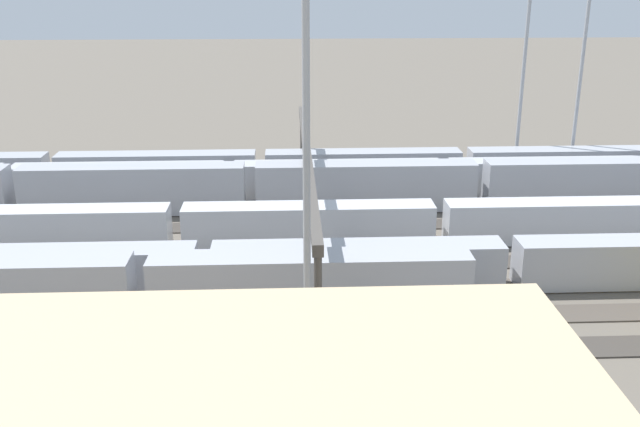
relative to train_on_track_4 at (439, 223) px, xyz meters
The scene contains 20 objects.
ground_plane 5.90m from the train_on_track_4, ahead, with size 400.00×400.00×0.00m, color #60594F.
track_bed_0 20.85m from the train_on_track_4, 74.51° to the right, with size 140.00×2.80×0.12m, color #4C443D.
track_bed_1 16.11m from the train_on_track_4, 69.72° to the right, with size 140.00×2.80×0.12m, color #3D3833.
track_bed_2 11.60m from the train_on_track_4, 61.01° to the right, with size 140.00×2.80×0.12m, color #3D3833.
track_bed_3 7.72m from the train_on_track_4, 42.06° to the right, with size 140.00×2.80×0.12m, color #3D3833.
track_bed_4 5.88m from the train_on_track_4, ahead, with size 140.00×2.80×0.12m, color #3D3833.
track_bed_5 7.72m from the train_on_track_4, 42.06° to the left, with size 140.00×2.80×0.12m, color #3D3833.
track_bed_6 11.60m from the train_on_track_4, 61.01° to the left, with size 140.00×2.80×0.12m, color #4C443D.
track_bed_7 16.11m from the train_on_track_4, 69.72° to the left, with size 140.00×2.80×0.12m, color #4C443D.
track_bed_8 20.85m from the train_on_track_4, 74.51° to the left, with size 140.00×2.80×0.12m, color #3D3833.
train_on_track_4 is the anchor object (origin of this frame).
train_on_track_1 17.21m from the train_on_track_4, 60.67° to the right, with size 119.80×3.00×3.80m.
train_on_track_7 28.76m from the train_on_track_4, 31.45° to the left, with size 47.20×3.06×5.00m.
train_on_track_0 20.63m from the train_on_track_4, 75.79° to the right, with size 119.80×3.00×3.80m.
train_on_track_2 11.57m from the train_on_track_4, 59.90° to the right, with size 119.80×3.00×5.00m.
train_on_track_6 22.91m from the train_on_track_4, 25.88° to the left, with size 95.60×3.00×3.80m.
light_mast_0 33.36m from the train_on_track_4, 121.24° to the right, with size 2.80×0.70×33.09m.
light_mast_1 30.22m from the train_on_track_4, 60.46° to the left, with size 2.80×0.70×27.04m.
light_mast_2 33.75m from the train_on_track_4, 132.91° to the right, with size 2.80×0.70×24.66m.
signal_gantry 13.50m from the train_on_track_4, ahead, with size 0.70×45.00×8.80m.
Camera 1 is at (8.37, 62.65, 24.57)m, focal length 40.73 mm.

